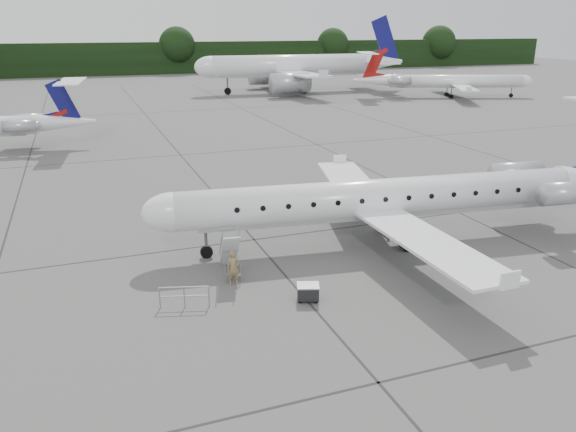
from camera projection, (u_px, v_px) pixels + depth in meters
name	position (u px, v px, depth m)	size (l,w,h in m)	color
ground	(376.00, 264.00, 30.02)	(320.00, 320.00, 0.00)	#575754
treeline	(130.00, 59.00, 144.06)	(260.00, 4.00, 8.00)	black
main_regional_jet	(382.00, 179.00, 31.79)	(29.93, 21.55, 7.68)	white
airstair	(230.00, 252.00, 28.55)	(0.85, 2.40, 2.41)	white
passenger	(233.00, 268.00, 27.41)	(0.65, 0.42, 1.77)	olive
safety_railing	(184.00, 297.00, 25.29)	(2.20, 0.08, 1.00)	gray
baggage_cart	(308.00, 292.00, 25.95)	(0.97, 0.79, 0.84)	black
bg_narrowbody	(290.00, 55.00, 104.95)	(38.44, 27.68, 13.80)	white
bg_regional_right	(457.00, 75.00, 98.29)	(29.76, 21.43, 7.81)	white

